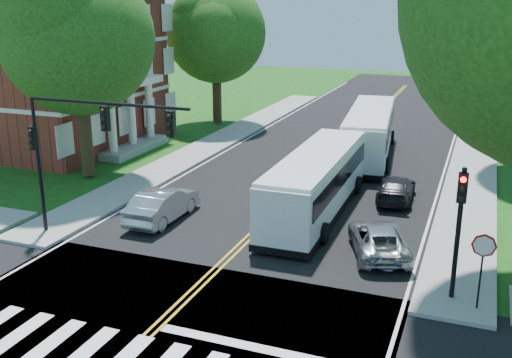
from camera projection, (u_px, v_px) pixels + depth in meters
The scene contains 20 objects.
ground at pixel (128, 355), 16.70m from camera, with size 140.00×140.00×0.00m, color #194812.
road at pixel (309, 179), 32.77m from camera, with size 14.00×96.00×0.01m, color black.
cross_road at pixel (128, 355), 16.70m from camera, with size 60.00×12.00×0.01m, color black.
center_line at pixel (327, 161), 36.34m from camera, with size 0.36×70.00×0.01m, color gold.
edge_line_w at pixel (225, 151), 38.68m from camera, with size 0.12×70.00×0.01m, color silver.
edge_line_e at pixel (444, 173), 34.00m from camera, with size 0.12×70.00×0.01m, color silver.
stop_bar at pixel (266, 350), 16.92m from camera, with size 6.60×0.40×0.01m, color silver.
sidewalk_nw at pixel (223, 139), 41.86m from camera, with size 2.60×40.00×0.15m, color gray.
sidewalk_ne at pixel (474, 161), 36.14m from camera, with size 2.60×40.00×0.15m, color gray.
tree_west_near at pixel (77, 38), 30.97m from camera, with size 8.00×8.00×11.40m.
tree_west_far at pixel (216, 33), 45.23m from camera, with size 7.60×7.60×10.67m.
brick_building at pixel (8, 61), 40.53m from camera, with size 20.00×13.00×10.80m.
signal_nw at pixel (83, 137), 23.18m from camera, with size 7.15×0.46×5.66m.
signal_ne at pixel (460, 217), 18.77m from camera, with size 0.30×0.46×4.40m.
stop_sign at pixel (483, 254), 18.35m from camera, with size 0.76×0.08×2.53m.
bus_lead at pixel (317, 182), 27.20m from camera, with size 2.79×11.05×2.85m.
bus_follow at pixel (369, 132), 36.99m from camera, with size 3.79×11.75×2.98m.
hatchback at pixel (163, 204), 26.59m from camera, with size 1.55×4.44×1.46m, color #B6B8BE.
suv at pixel (379, 239), 23.12m from camera, with size 1.98×4.29×1.19m, color #A6A9AD.
dark_sedan at pixel (396, 188), 29.28m from camera, with size 1.66×4.08×1.18m, color black.
Camera 1 is at (8.57, -12.29, 9.57)m, focal length 42.00 mm.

